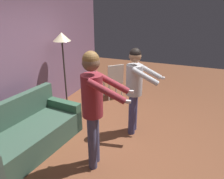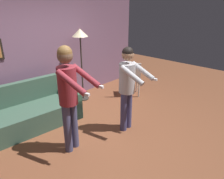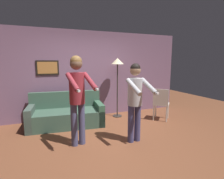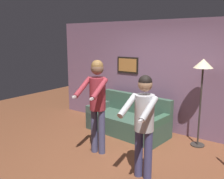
{
  "view_description": "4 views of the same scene",
  "coord_description": "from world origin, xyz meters",
  "views": [
    {
      "loc": [
        -3.05,
        -1.18,
        2.37
      ],
      "look_at": [
        0.11,
        0.1,
        1.01
      ],
      "focal_mm": 35.0,
      "sensor_mm": 36.0,
      "label": 1
    },
    {
      "loc": [
        -2.43,
        -2.54,
        2.4
      ],
      "look_at": [
        0.15,
        -0.16,
        0.97
      ],
      "focal_mm": 35.0,
      "sensor_mm": 36.0,
      "label": 2
    },
    {
      "loc": [
        -1.17,
        -3.27,
        1.68
      ],
      "look_at": [
        0.12,
        0.01,
        1.12
      ],
      "focal_mm": 28.0,
      "sensor_mm": 36.0,
      "label": 3
    },
    {
      "loc": [
        2.27,
        -3.41,
        2.19
      ],
      "look_at": [
        -0.23,
        0.09,
        1.3
      ],
      "focal_mm": 40.0,
      "sensor_mm": 36.0,
      "label": 4
    }
  ],
  "objects": [
    {
      "name": "person_standing_left",
      "position": [
        -0.57,
        0.1,
        1.1
      ],
      "size": [
        0.52,
        0.73,
        1.8
      ],
      "color": "#44466A",
      "rests_on": "ground_plane"
    },
    {
      "name": "back_wall_assembly",
      "position": [
        -0.01,
        1.97,
        1.3
      ],
      "size": [
        6.4,
        0.09,
        2.6
      ],
      "color": "slate",
      "rests_on": "ground_plane"
    },
    {
      "name": "couch",
      "position": [
        -0.66,
        1.35,
        0.28
      ],
      "size": [
        1.97,
        1.03,
        0.87
      ],
      "color": "#3B5847",
      "rests_on": "ground_plane"
    },
    {
      "name": "person_standing_right",
      "position": [
        0.56,
        -0.18,
        0.99
      ],
      "size": [
        0.46,
        0.66,
        1.65
      ],
      "color": "#3F3F6D",
      "rests_on": "ground_plane"
    },
    {
      "name": "dining_chair_distant",
      "position": [
        1.93,
        0.77,
        0.53
      ],
      "size": [
        0.59,
        0.59,
        0.93
      ],
      "color": "silver",
      "rests_on": "ground_plane"
    },
    {
      "name": "torchiere_lamp",
      "position": [
        0.9,
        1.56,
        1.54
      ],
      "size": [
        0.38,
        0.38,
        1.79
      ],
      "color": "#332D28",
      "rests_on": "ground_plane"
    },
    {
      "name": "ground_plane",
      "position": [
        0.0,
        0.0,
        0.0
      ],
      "size": [
        12.0,
        12.0,
        0.0
      ],
      "primitive_type": "plane",
      "color": "brown"
    }
  ]
}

